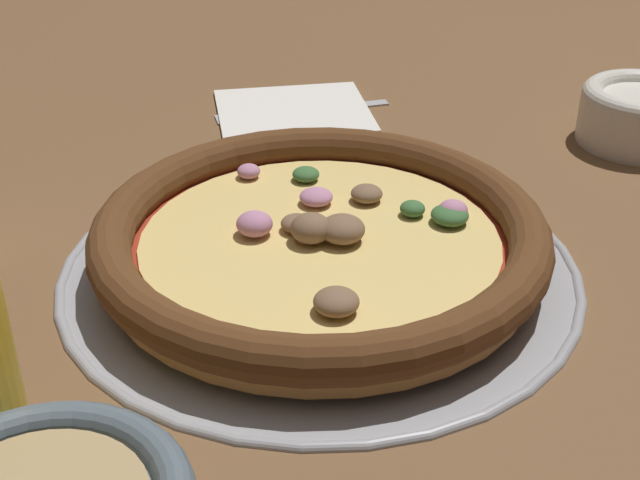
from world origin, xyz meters
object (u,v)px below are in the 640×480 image
(napkin, at_px, (293,109))
(pizza, at_px, (320,238))
(pizza_tray, at_px, (320,266))
(fork, at_px, (292,111))

(napkin, bearing_deg, pizza, 64.68)
(pizza_tray, distance_m, pizza, 0.02)
(napkin, distance_m, fork, 0.00)
(pizza_tray, height_order, pizza, pizza)
(napkin, bearing_deg, fork, -45.02)
(pizza_tray, relative_size, pizza, 1.15)
(pizza_tray, xyz_separation_m, fork, (-0.12, -0.26, -0.00))
(pizza_tray, distance_m, napkin, 0.28)
(napkin, height_order, fork, napkin)
(pizza, height_order, napkin, pizza)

